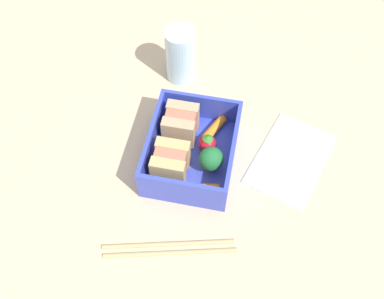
% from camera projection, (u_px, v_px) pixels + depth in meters
% --- Properties ---
extents(ground_plane, '(1.20, 1.20, 0.02)m').
position_uv_depth(ground_plane, '(192.00, 162.00, 0.67)').
color(ground_plane, beige).
extents(bento_tray, '(0.16, 0.13, 0.01)m').
position_uv_depth(bento_tray, '(192.00, 157.00, 0.65)').
color(bento_tray, blue).
rests_on(bento_tray, ground_plane).
extents(bento_rim, '(0.16, 0.13, 0.05)m').
position_uv_depth(bento_rim, '(192.00, 146.00, 0.63)').
color(bento_rim, blue).
rests_on(bento_rim, bento_tray).
extents(sandwich_left, '(0.05, 0.05, 0.05)m').
position_uv_depth(sandwich_left, '(171.00, 163.00, 0.61)').
color(sandwich_left, tan).
rests_on(sandwich_left, bento_tray).
extents(sandwich_center_left, '(0.05, 0.05, 0.05)m').
position_uv_depth(sandwich_center_left, '(181.00, 124.00, 0.65)').
color(sandwich_center_left, tan).
rests_on(sandwich_center_left, bento_tray).
extents(carrot_stick_far_left, '(0.02, 0.04, 0.01)m').
position_uv_depth(carrot_stick_far_left, '(206.00, 188.00, 0.61)').
color(carrot_stick_far_left, orange).
rests_on(carrot_stick_far_left, bento_tray).
extents(broccoli_floret, '(0.04, 0.04, 0.05)m').
position_uv_depth(broccoli_floret, '(211.00, 159.00, 0.61)').
color(broccoli_floret, '#8CC162').
rests_on(broccoli_floret, bento_tray).
extents(strawberry_far_left, '(0.03, 0.03, 0.03)m').
position_uv_depth(strawberry_far_left, '(208.00, 143.00, 0.64)').
color(strawberry_far_left, red).
rests_on(strawberry_far_left, bento_tray).
extents(carrot_stick_left, '(0.05, 0.03, 0.01)m').
position_uv_depth(carrot_stick_left, '(214.00, 128.00, 0.66)').
color(carrot_stick_left, orange).
rests_on(carrot_stick_left, bento_tray).
extents(chopstick_pair, '(0.06, 0.18, 0.01)m').
position_uv_depth(chopstick_pair, '(168.00, 248.00, 0.58)').
color(chopstick_pair, tan).
rests_on(chopstick_pair, ground_plane).
extents(drinking_glass, '(0.05, 0.05, 0.10)m').
position_uv_depth(drinking_glass, '(181.00, 55.00, 0.71)').
color(drinking_glass, silver).
rests_on(drinking_glass, ground_plane).
extents(folded_napkin, '(0.17, 0.14, 0.00)m').
position_uv_depth(folded_napkin, '(291.00, 159.00, 0.66)').
color(folded_napkin, silver).
rests_on(folded_napkin, ground_plane).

